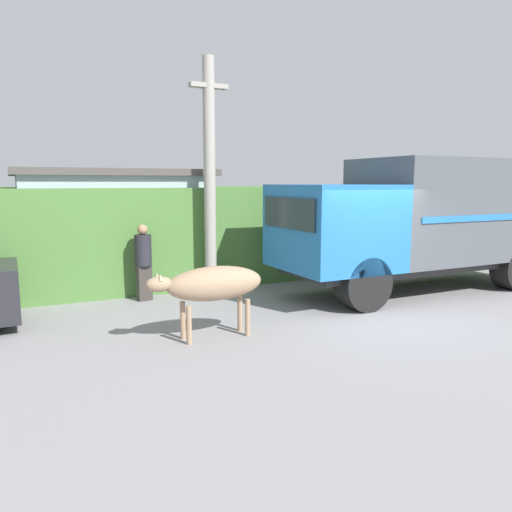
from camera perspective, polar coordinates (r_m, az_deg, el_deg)
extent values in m
plane|color=gray|center=(10.53, 13.30, -6.36)|extent=(60.00, 60.00, 0.00)
cube|color=#4C7A38|center=(15.49, -1.14, 3.27)|extent=(32.00, 5.10, 2.52)
cube|color=#99ADB7|center=(13.07, -15.73, 2.64)|extent=(4.40, 2.40, 2.80)
cube|color=#4C4742|center=(13.01, -15.99, 9.14)|extent=(4.70, 2.70, 0.16)
cube|color=#2D2D2D|center=(12.92, 18.28, -0.85)|extent=(6.89, 1.95, 0.18)
cube|color=#236BB2|center=(11.13, 8.81, 3.31)|extent=(2.25, 2.43, 1.85)
cube|color=#232D38|center=(10.49, 3.71, 4.91)|extent=(0.04, 2.07, 0.65)
cube|color=#4C5156|center=(13.60, 21.93, 4.98)|extent=(5.24, 2.43, 2.45)
cube|color=#236BB2|center=(12.82, 26.00, 4.02)|extent=(4.72, 0.03, 0.14)
cylinder|color=black|center=(10.60, 12.12, -3.07)|extent=(1.14, 0.54, 1.14)
ellipsoid|color=#9E7F60|center=(8.50, -4.70, -3.14)|extent=(1.72, 0.59, 0.59)
ellipsoid|color=#9E7F60|center=(8.19, -11.02, -3.19)|extent=(0.44, 0.26, 0.26)
cone|color=#B7AD93|center=(8.07, -10.86, -2.43)|extent=(0.06, 0.06, 0.11)
cone|color=#B7AD93|center=(8.26, -11.23, -2.19)|extent=(0.06, 0.06, 0.11)
cylinder|color=#9E7F60|center=(8.32, -7.67, -7.84)|extent=(0.09, 0.09, 0.65)
cylinder|color=#9E7F60|center=(8.62, -8.36, -7.28)|extent=(0.09, 0.09, 0.65)
cylinder|color=#9E7F60|center=(8.70, -0.97, -7.04)|extent=(0.09, 0.09, 0.65)
cylinder|color=#9E7F60|center=(8.99, -1.86, -6.54)|extent=(0.09, 0.09, 0.65)
cube|color=#38332D|center=(11.54, -12.66, -3.02)|extent=(0.35, 0.25, 0.80)
cylinder|color=#26262D|center=(11.41, -12.78, 0.65)|extent=(0.43, 0.43, 0.69)
sphere|color=#A87A56|center=(11.36, -12.86, 2.96)|extent=(0.23, 0.23, 0.23)
cylinder|color=#9E998E|center=(11.83, -5.32, 8.83)|extent=(0.27, 0.27, 5.48)
cube|color=#9E998E|center=(12.02, -5.46, 18.79)|extent=(0.90, 0.22, 0.10)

